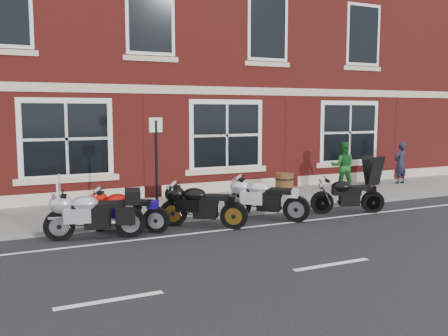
{
  "coord_description": "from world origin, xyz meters",
  "views": [
    {
      "loc": [
        -5.5,
        -10.05,
        2.76
      ],
      "look_at": [
        0.03,
        1.6,
        1.28
      ],
      "focal_mm": 40.0,
      "sensor_mm": 36.0,
      "label": 1
    }
  ],
  "objects_px": {
    "pedestrian_left": "(400,163)",
    "parking_sign": "(156,161)",
    "moto_sport_black": "(202,204)",
    "moto_naked_black": "(346,194)",
    "barrel_planter": "(284,184)",
    "pedestrian_right": "(343,166)",
    "moto_sport_red": "(125,210)",
    "a_board_sign": "(373,171)",
    "moto_touring_silver": "(92,213)",
    "moto_sport_silver": "(265,198)"
  },
  "relations": [
    {
      "from": "moto_sport_black",
      "to": "parking_sign",
      "type": "bearing_deg",
      "value": 81.34
    },
    {
      "from": "pedestrian_left",
      "to": "parking_sign",
      "type": "xyz_separation_m",
      "value": [
        -9.88,
        -1.96,
        0.68
      ]
    },
    {
      "from": "pedestrian_left",
      "to": "parking_sign",
      "type": "relative_size",
      "value": 0.6
    },
    {
      "from": "a_board_sign",
      "to": "barrel_planter",
      "type": "distance_m",
      "value": 3.9
    },
    {
      "from": "moto_sport_black",
      "to": "moto_sport_silver",
      "type": "bearing_deg",
      "value": -49.43
    },
    {
      "from": "moto_touring_silver",
      "to": "pedestrian_right",
      "type": "bearing_deg",
      "value": -61.23
    },
    {
      "from": "pedestrian_left",
      "to": "barrel_planter",
      "type": "height_order",
      "value": "pedestrian_left"
    },
    {
      "from": "moto_sport_red",
      "to": "barrel_planter",
      "type": "distance_m",
      "value": 6.13
    },
    {
      "from": "barrel_planter",
      "to": "moto_sport_red",
      "type": "bearing_deg",
      "value": -158.29
    },
    {
      "from": "moto_sport_black",
      "to": "pedestrian_right",
      "type": "distance_m",
      "value": 6.6
    },
    {
      "from": "moto_naked_black",
      "to": "pedestrian_right",
      "type": "xyz_separation_m",
      "value": [
        1.98,
        2.61,
        0.41
      ]
    },
    {
      "from": "pedestrian_right",
      "to": "barrel_planter",
      "type": "xyz_separation_m",
      "value": [
        -2.18,
        0.15,
        -0.47
      ]
    },
    {
      "from": "moto_naked_black",
      "to": "barrel_planter",
      "type": "height_order",
      "value": "moto_naked_black"
    },
    {
      "from": "moto_sport_red",
      "to": "moto_sport_black",
      "type": "bearing_deg",
      "value": -68.35
    },
    {
      "from": "moto_touring_silver",
      "to": "parking_sign",
      "type": "xyz_separation_m",
      "value": [
        1.73,
        0.84,
        0.98
      ]
    },
    {
      "from": "moto_touring_silver",
      "to": "a_board_sign",
      "type": "height_order",
      "value": "moto_touring_silver"
    },
    {
      "from": "moto_sport_silver",
      "to": "moto_sport_black",
      "type": "bearing_deg",
      "value": 138.49
    },
    {
      "from": "moto_touring_silver",
      "to": "moto_sport_black",
      "type": "xyz_separation_m",
      "value": [
        2.56,
        -0.03,
        -0.02
      ]
    },
    {
      "from": "moto_sport_red",
      "to": "moto_sport_black",
      "type": "height_order",
      "value": "moto_sport_black"
    },
    {
      "from": "moto_sport_red",
      "to": "pedestrian_left",
      "type": "xyz_separation_m",
      "value": [
        10.8,
        2.48,
        0.35
      ]
    },
    {
      "from": "moto_sport_black",
      "to": "moto_naked_black",
      "type": "distance_m",
      "value": 4.15
    },
    {
      "from": "moto_sport_silver",
      "to": "a_board_sign",
      "type": "distance_m",
      "value": 6.65
    },
    {
      "from": "moto_sport_red",
      "to": "barrel_planter",
      "type": "bearing_deg",
      "value": -35.63
    },
    {
      "from": "moto_sport_black",
      "to": "barrel_planter",
      "type": "bearing_deg",
      "value": -18.92
    },
    {
      "from": "barrel_planter",
      "to": "parking_sign",
      "type": "xyz_separation_m",
      "value": [
        -4.77,
        -1.74,
        1.1
      ]
    },
    {
      "from": "pedestrian_left",
      "to": "parking_sign",
      "type": "bearing_deg",
      "value": 3.87
    },
    {
      "from": "barrel_planter",
      "to": "moto_naked_black",
      "type": "bearing_deg",
      "value": -85.86
    },
    {
      "from": "a_board_sign",
      "to": "barrel_planter",
      "type": "xyz_separation_m",
      "value": [
        -3.88,
        -0.3,
        -0.19
      ]
    },
    {
      "from": "moto_naked_black",
      "to": "parking_sign",
      "type": "bearing_deg",
      "value": 100.03
    },
    {
      "from": "moto_touring_silver",
      "to": "barrel_planter",
      "type": "bearing_deg",
      "value": -55.2
    },
    {
      "from": "moto_touring_silver",
      "to": "parking_sign",
      "type": "distance_m",
      "value": 2.16
    },
    {
      "from": "moto_naked_black",
      "to": "parking_sign",
      "type": "height_order",
      "value": "parking_sign"
    },
    {
      "from": "moto_sport_black",
      "to": "moto_touring_silver",
      "type": "bearing_deg",
      "value": 126.95
    },
    {
      "from": "moto_naked_black",
      "to": "moto_sport_silver",
      "type": "bearing_deg",
      "value": 105.59
    },
    {
      "from": "pedestrian_right",
      "to": "barrel_planter",
      "type": "distance_m",
      "value": 2.23
    },
    {
      "from": "moto_naked_black",
      "to": "pedestrian_left",
      "type": "height_order",
      "value": "pedestrian_left"
    },
    {
      "from": "moto_sport_red",
      "to": "moto_naked_black",
      "type": "xyz_separation_m",
      "value": [
        5.89,
        -0.5,
        0.0
      ]
    },
    {
      "from": "pedestrian_left",
      "to": "pedestrian_right",
      "type": "bearing_deg",
      "value": -0.1
    },
    {
      "from": "moto_sport_red",
      "to": "a_board_sign",
      "type": "relative_size",
      "value": 1.66
    },
    {
      "from": "moto_sport_black",
      "to": "moto_naked_black",
      "type": "bearing_deg",
      "value": -54.58
    },
    {
      "from": "moto_naked_black",
      "to": "pedestrian_right",
      "type": "relative_size",
      "value": 1.18
    },
    {
      "from": "moto_touring_silver",
      "to": "barrel_planter",
      "type": "height_order",
      "value": "moto_touring_silver"
    },
    {
      "from": "moto_sport_silver",
      "to": "a_board_sign",
      "type": "xyz_separation_m",
      "value": [
        6.03,
        2.81,
        0.08
      ]
    },
    {
      "from": "moto_sport_black",
      "to": "parking_sign",
      "type": "xyz_separation_m",
      "value": [
        -0.83,
        0.87,
        1.0
      ]
    },
    {
      "from": "parking_sign",
      "to": "moto_touring_silver",
      "type": "bearing_deg",
      "value": -164.86
    },
    {
      "from": "barrel_planter",
      "to": "parking_sign",
      "type": "relative_size",
      "value": 0.27
    },
    {
      "from": "moto_sport_black",
      "to": "pedestrian_right",
      "type": "height_order",
      "value": "pedestrian_right"
    },
    {
      "from": "moto_sport_red",
      "to": "barrel_planter",
      "type": "relative_size",
      "value": 2.61
    },
    {
      "from": "a_board_sign",
      "to": "parking_sign",
      "type": "height_order",
      "value": "parking_sign"
    },
    {
      "from": "moto_sport_red",
      "to": "moto_naked_black",
      "type": "distance_m",
      "value": 5.91
    }
  ]
}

